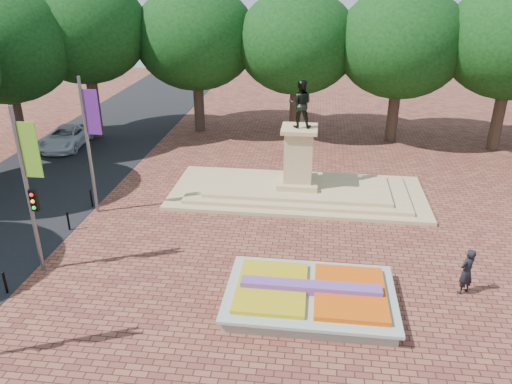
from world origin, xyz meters
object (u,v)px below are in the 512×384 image
Objects in this scene: flower_bed at (311,296)px; monument at (298,180)px; van at (66,137)px; pedestrian at (466,271)px.

flower_bed is 10.07m from monument.
van is at bearing 159.74° from monument.
monument reaches higher than pedestrian.
monument is 7.31× the size of pedestrian.
van is (-16.62, 6.13, -0.16)m from monument.
pedestrian is (6.90, -8.48, 0.07)m from monument.
monument is 2.70× the size of van.
monument reaches higher than van.
monument is 17.71m from van.
van is 27.68m from pedestrian.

